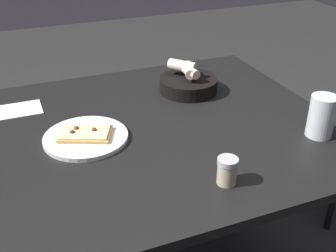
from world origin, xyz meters
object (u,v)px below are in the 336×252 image
at_px(beer_glass, 321,119).
at_px(pepper_shaker, 227,172).
at_px(bread_basket, 188,82).
at_px(pizza_plate, 86,136).
at_px(dining_table, 154,140).

height_order(beer_glass, pepper_shaker, beer_glass).
height_order(bread_basket, beer_glass, beer_glass).
distance_m(pizza_plate, beer_glass, 0.74).
bearing_deg(pizza_plate, beer_glass, -20.10).
distance_m(dining_table, pepper_shaker, 0.38).
distance_m(beer_glass, pepper_shaker, 0.41).
height_order(dining_table, pepper_shaker, pepper_shaker).
relative_size(dining_table, pizza_plate, 4.52).
relative_size(pizza_plate, beer_glass, 1.95).
xyz_separation_m(dining_table, beer_glass, (0.47, -0.25, 0.11)).
relative_size(dining_table, pepper_shaker, 15.70).
height_order(dining_table, pizza_plate, pizza_plate).
bearing_deg(dining_table, pepper_shaker, -78.94).
xyz_separation_m(dining_table, pizza_plate, (-0.23, 0.00, 0.06)).
relative_size(bread_basket, pepper_shaker, 2.94).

